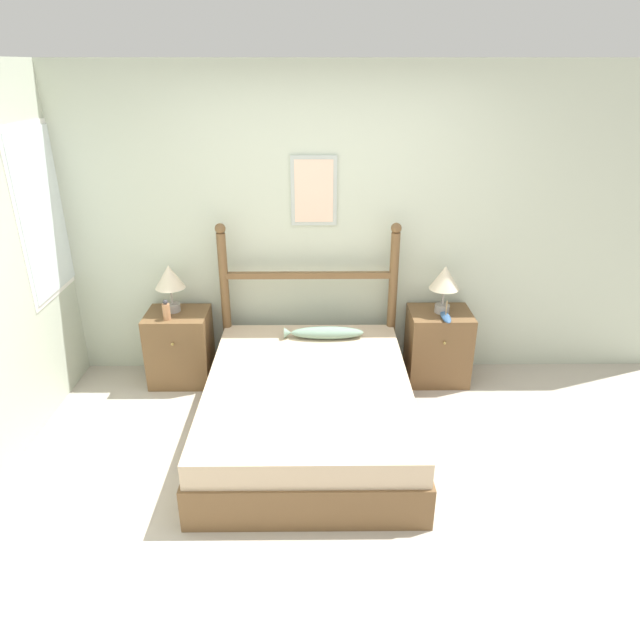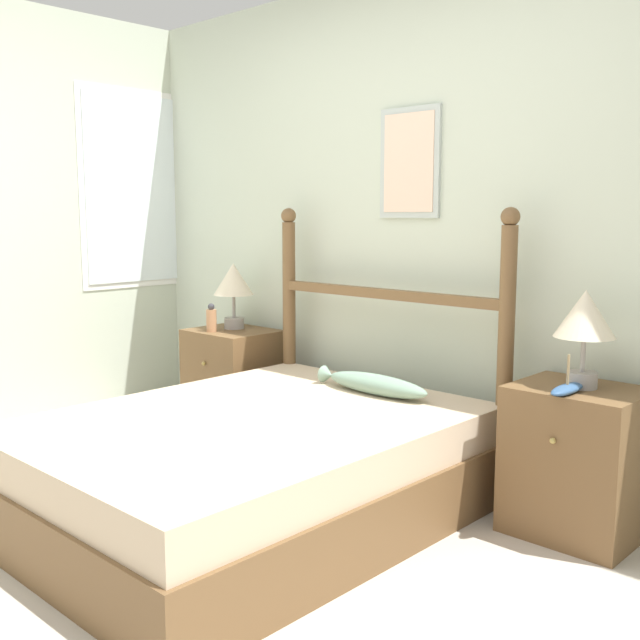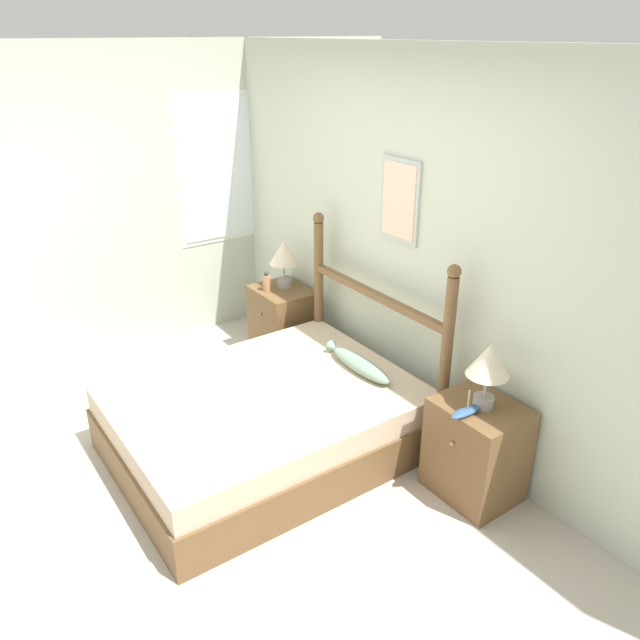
{
  "view_description": "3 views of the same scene",
  "coord_description": "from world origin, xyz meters",
  "px_view_note": "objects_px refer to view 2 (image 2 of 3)",
  "views": [
    {
      "loc": [
        -0.05,
        -2.87,
        2.5
      ],
      "look_at": [
        -0.01,
        0.93,
        0.79
      ],
      "focal_mm": 32.0,
      "sensor_mm": 36.0,
      "label": 1
    },
    {
      "loc": [
        2.27,
        -1.44,
        1.33
      ],
      "look_at": [
        -0.1,
        1.07,
        0.83
      ],
      "focal_mm": 42.0,
      "sensor_mm": 36.0,
      "label": 2
    },
    {
      "loc": [
        2.97,
        -1.07,
        2.6
      ],
      "look_at": [
        -0.13,
        1.09,
        0.84
      ],
      "focal_mm": 35.0,
      "sensor_mm": 36.0,
      "label": 3
    }
  ],
  "objects_px": {
    "nightstand_right": "(576,461)",
    "bottle": "(211,319)",
    "bed": "(250,468)",
    "fish_pillow": "(374,384)",
    "model_boat": "(567,389)",
    "nightstand_left": "(233,380)",
    "table_lamp_right": "(585,319)",
    "table_lamp_left": "(234,283)"
  },
  "relations": [
    {
      "from": "bed",
      "to": "table_lamp_right",
      "type": "xyz_separation_m",
      "value": [
        1.1,
        0.83,
        0.68
      ]
    },
    {
      "from": "bed",
      "to": "nightstand_right",
      "type": "distance_m",
      "value": 1.38
    },
    {
      "from": "table_lamp_left",
      "to": "model_boat",
      "type": "relative_size",
      "value": 1.64
    },
    {
      "from": "bottle",
      "to": "fish_pillow",
      "type": "bearing_deg",
      "value": -1.03
    },
    {
      "from": "table_lamp_left",
      "to": "fish_pillow",
      "type": "relative_size",
      "value": 0.62
    },
    {
      "from": "bed",
      "to": "table_lamp_left",
      "type": "bearing_deg",
      "value": 142.35
    },
    {
      "from": "table_lamp_right",
      "to": "bottle",
      "type": "bearing_deg",
      "value": -176.84
    },
    {
      "from": "table_lamp_left",
      "to": "nightstand_left",
      "type": "bearing_deg",
      "value": -51.62
    },
    {
      "from": "table_lamp_left",
      "to": "bed",
      "type": "bearing_deg",
      "value": -37.65
    },
    {
      "from": "table_lamp_left",
      "to": "table_lamp_right",
      "type": "height_order",
      "value": "same"
    },
    {
      "from": "bed",
      "to": "fish_pillow",
      "type": "xyz_separation_m",
      "value": [
        0.13,
        0.68,
        0.28
      ]
    },
    {
      "from": "bed",
      "to": "model_boat",
      "type": "distance_m",
      "value": 1.37
    },
    {
      "from": "nightstand_left",
      "to": "bottle",
      "type": "bearing_deg",
      "value": -110.4
    },
    {
      "from": "nightstand_right",
      "to": "bottle",
      "type": "height_order",
      "value": "bottle"
    },
    {
      "from": "nightstand_left",
      "to": "nightstand_right",
      "type": "distance_m",
      "value": 2.19
    },
    {
      "from": "table_lamp_right",
      "to": "bottle",
      "type": "height_order",
      "value": "table_lamp_right"
    },
    {
      "from": "table_lamp_right",
      "to": "fish_pillow",
      "type": "height_order",
      "value": "table_lamp_right"
    },
    {
      "from": "nightstand_right",
      "to": "model_boat",
      "type": "relative_size",
      "value": 2.56
    },
    {
      "from": "table_lamp_left",
      "to": "table_lamp_right",
      "type": "bearing_deg",
      "value": -1.11
    },
    {
      "from": "nightstand_right",
      "to": "table_lamp_right",
      "type": "bearing_deg",
      "value": 8.86
    },
    {
      "from": "nightstand_right",
      "to": "table_lamp_right",
      "type": "distance_m",
      "value": 0.6
    },
    {
      "from": "bed",
      "to": "bottle",
      "type": "distance_m",
      "value": 1.42
    },
    {
      "from": "nightstand_right",
      "to": "fish_pillow",
      "type": "relative_size",
      "value": 0.97
    },
    {
      "from": "table_lamp_right",
      "to": "fish_pillow",
      "type": "xyz_separation_m",
      "value": [
        -0.97,
        -0.15,
        -0.4
      ]
    },
    {
      "from": "nightstand_right",
      "to": "fish_pillow",
      "type": "bearing_deg",
      "value": -171.4
    },
    {
      "from": "fish_pillow",
      "to": "table_lamp_left",
      "type": "bearing_deg",
      "value": 171.44
    },
    {
      "from": "bottle",
      "to": "fish_pillow",
      "type": "xyz_separation_m",
      "value": [
        1.27,
        -0.02,
        -0.19
      ]
    },
    {
      "from": "nightstand_left",
      "to": "model_boat",
      "type": "relative_size",
      "value": 2.56
    },
    {
      "from": "nightstand_right",
      "to": "bottle",
      "type": "relative_size",
      "value": 3.68
    },
    {
      "from": "bed",
      "to": "fish_pillow",
      "type": "relative_size",
      "value": 2.98
    },
    {
      "from": "model_boat",
      "to": "nightstand_left",
      "type": "bearing_deg",
      "value": 176.47
    },
    {
      "from": "nightstand_right",
      "to": "bottle",
      "type": "distance_m",
      "value": 2.28
    },
    {
      "from": "nightstand_left",
      "to": "nightstand_right",
      "type": "height_order",
      "value": "same"
    },
    {
      "from": "model_boat",
      "to": "bed",
      "type": "bearing_deg",
      "value": -147.9
    },
    {
      "from": "nightstand_right",
      "to": "table_lamp_left",
      "type": "relative_size",
      "value": 1.56
    },
    {
      "from": "table_lamp_right",
      "to": "model_boat",
      "type": "relative_size",
      "value": 1.64
    },
    {
      "from": "bed",
      "to": "table_lamp_left",
      "type": "xyz_separation_m",
      "value": [
        -1.13,
        0.87,
        0.68
      ]
    },
    {
      "from": "table_lamp_left",
      "to": "model_boat",
      "type": "bearing_deg",
      "value": -4.6
    },
    {
      "from": "fish_pillow",
      "to": "model_boat",
      "type": "bearing_deg",
      "value": 0.6
    },
    {
      "from": "bed",
      "to": "nightstand_right",
      "type": "relative_size",
      "value": 3.08
    },
    {
      "from": "nightstand_left",
      "to": "table_lamp_left",
      "type": "height_order",
      "value": "table_lamp_left"
    },
    {
      "from": "nightstand_left",
      "to": "nightstand_right",
      "type": "bearing_deg",
      "value": 0.0
    }
  ]
}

